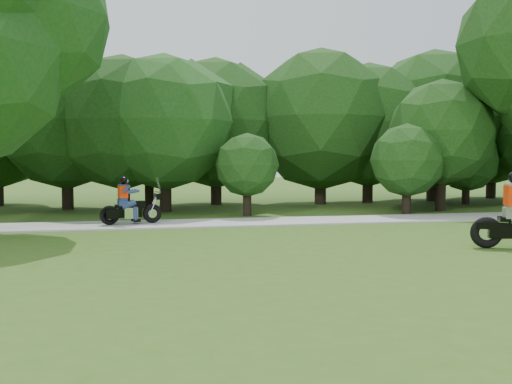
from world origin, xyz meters
name	(u,v)px	position (x,y,z in m)	size (l,w,h in m)	color
ground	(418,266)	(0.00, 0.00, 0.00)	(100.00, 100.00, 0.00)	#365718
walkway	(304,221)	(0.00, 8.00, 0.03)	(60.00, 2.20, 0.06)	#A7A7A2
tree_line	(264,125)	(0.09, 14.73, 3.64)	(38.25, 11.57, 7.51)	black
touring_motorcycle	(127,207)	(-5.85, 7.97, 0.61)	(1.97, 0.89, 1.51)	black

